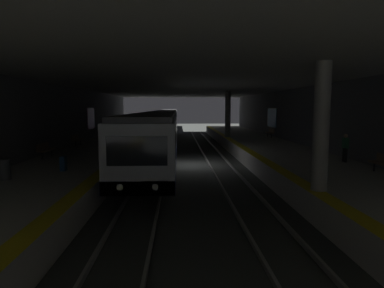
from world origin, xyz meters
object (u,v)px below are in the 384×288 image
Objects in this scene: bench_right_mid at (77,139)px; suitcase_rolling at (63,163)px; pillar_near at (321,127)px; bench_right_near at (45,149)px; trash_bin at (5,169)px; bench_left_far at (270,132)px; metro_train at (166,123)px; person_waiting_near at (114,130)px; backpack_on_floor at (106,141)px; person_walking_mid at (345,147)px; pillar_far at (228,114)px.

bench_right_mid is 1.71× the size of suitcase_rolling.
pillar_near is 15.46m from bench_right_near.
bench_right_near is at bearing 6.92° from trash_bin.
suitcase_rolling is (-17.01, 14.59, -0.18)m from bench_left_far.
bench_left_far is (-9.16, -10.73, -0.45)m from metro_train.
pillar_near is at bearing -151.36° from person_waiting_near.
pillar_near is 4.57× the size of suitcase_rolling.
backpack_on_floor is at bearing 33.98° from pillar_near.
person_walking_mid is (-14.27, -15.14, -0.01)m from person_waiting_near.
trash_bin is (-6.05, -0.73, -0.10)m from bench_right_near.
bench_right_mid is (14.58, 12.88, -1.75)m from pillar_near.
backpack_on_floor is at bearing 116.40° from pillar_far.
suitcase_rolling is at bearing 171.62° from metro_train.
suitcase_rolling reaches higher than bench_left_far.
bench_left_far is (21.14, -4.18, -1.75)m from pillar_near.
person_walking_mid is 1.55× the size of suitcase_rolling.
trash_bin is (-1.83, 1.74, 0.08)m from suitcase_rolling.
metro_train is at bearing 37.57° from pillar_far.
suitcase_rolling reaches higher than bench_right_mid.
pillar_far reaches higher than backpack_on_floor.
suitcase_rolling is (-10.45, -2.48, -0.18)m from bench_right_mid.
bench_left_far is 15.94m from backpack_on_floor.
person_walking_mid is (6.05, -4.05, -1.45)m from pillar_near.
bench_left_far is at bearing -40.92° from trash_bin.
person_waiting_near is at bearing 155.53° from metro_train.
pillar_far is at bearing -63.60° from backpack_on_floor.
person_waiting_near is (-0.83, 15.28, 0.31)m from bench_left_far.
person_waiting_near is at bearing -17.31° from bench_right_mid.
person_waiting_near is at bearing -8.51° from bench_right_near.
pillar_near is 23.19m from person_waiting_near.
trash_bin is (2.30, 12.15, -1.85)m from pillar_near.
bench_left_far is at bearing -68.96° from bench_right_mid.
person_walking_mid is (-24.26, -10.60, -0.15)m from metro_train.
person_waiting_near is (-9.99, 4.55, -0.14)m from metro_train.
person_walking_mid is at bearing -165.58° from pillar_far.
bench_left_far is 15.10m from person_walking_mid.
pillar_far reaches higher than trash_bin.
pillar_far is 2.68× the size of bench_right_mid.
backpack_on_floor is 0.47× the size of trash_bin.
bench_left_far is at bearing -98.82° from pillar_far.
person_waiting_near is 18.05m from trash_bin.
person_walking_mid reaches higher than suitcase_rolling.
pillar_far is 14.87m from bench_right_mid.
suitcase_rolling is at bearing -43.61° from trash_bin.
pillar_far is 2.68× the size of bench_right_near.
person_walking_mid is 14.59m from suitcase_rolling.
person_walking_mid is at bearing -82.43° from suitcase_rolling.
pillar_far is at bearing -60.75° from bench_right_mid.
backpack_on_floor is (16.33, 11.01, -2.08)m from pillar_near.
metro_train is at bearing -21.94° from bench_right_mid.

